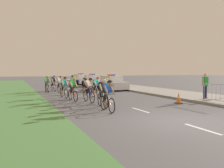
% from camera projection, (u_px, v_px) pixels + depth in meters
% --- Properties ---
extents(ground_plane, '(160.00, 160.00, 0.00)m').
position_uv_depth(ground_plane, '(177.00, 121.00, 8.67)').
color(ground_plane, '#56565B').
extents(sidewalk_slab, '(4.40, 60.00, 0.12)m').
position_uv_depth(sidewalk_slab, '(140.00, 89.00, 24.16)').
color(sidewalk_slab, gray).
rests_on(sidewalk_slab, ground).
extents(kerb_edge, '(0.16, 60.00, 0.13)m').
position_uv_depth(kerb_edge, '(122.00, 89.00, 23.30)').
color(kerb_edge, '#9E9E99').
rests_on(kerb_edge, ground).
extents(lane_markings_centre, '(0.14, 29.60, 0.01)m').
position_uv_depth(lane_markings_centre, '(83.00, 93.00, 20.33)').
color(lane_markings_centre, white).
rests_on(lane_markings_centre, ground).
extents(cyclist_lead, '(0.42, 1.72, 1.56)m').
position_uv_depth(cyclist_lead, '(107.00, 95.00, 10.72)').
color(cyclist_lead, black).
rests_on(cyclist_lead, ground).
extents(cyclist_second, '(0.43, 1.72, 1.56)m').
position_uv_depth(cyclist_second, '(103.00, 93.00, 11.94)').
color(cyclist_second, black).
rests_on(cyclist_second, ground).
extents(cyclist_third, '(0.45, 1.72, 1.56)m').
position_uv_depth(cyclist_third, '(105.00, 90.00, 13.45)').
color(cyclist_third, black).
rests_on(cyclist_third, ground).
extents(cyclist_fourth, '(0.44, 1.72, 1.56)m').
position_uv_depth(cyclist_fourth, '(89.00, 90.00, 13.98)').
color(cyclist_fourth, black).
rests_on(cyclist_fourth, ground).
extents(cyclist_fifth, '(0.45, 1.72, 1.56)m').
position_uv_depth(cyclist_fifth, '(73.00, 89.00, 14.52)').
color(cyclist_fifth, black).
rests_on(cyclist_fifth, ground).
extents(cyclist_sixth, '(0.45, 1.72, 1.56)m').
position_uv_depth(cyclist_sixth, '(64.00, 87.00, 16.28)').
color(cyclist_sixth, black).
rests_on(cyclist_sixth, ground).
extents(cyclist_seventh, '(0.45, 1.72, 1.56)m').
position_uv_depth(cyclist_seventh, '(96.00, 87.00, 16.41)').
color(cyclist_seventh, black).
rests_on(cyclist_seventh, ground).
extents(cyclist_eighth, '(0.42, 1.72, 1.56)m').
position_uv_depth(cyclist_eighth, '(85.00, 85.00, 19.28)').
color(cyclist_eighth, black).
rests_on(cyclist_eighth, ground).
extents(cyclist_ninth, '(0.43, 1.72, 1.56)m').
position_uv_depth(cyclist_ninth, '(60.00, 84.00, 19.79)').
color(cyclist_ninth, black).
rests_on(cyclist_ninth, ground).
extents(cyclist_tenth, '(0.43, 1.72, 1.56)m').
position_uv_depth(cyclist_tenth, '(47.00, 84.00, 20.71)').
color(cyclist_tenth, black).
rests_on(cyclist_tenth, ground).
extents(cyclist_eleventh, '(0.45, 1.72, 1.56)m').
position_uv_depth(cyclist_eleventh, '(53.00, 83.00, 21.60)').
color(cyclist_eleventh, black).
rests_on(cyclist_eleventh, ground).
extents(cyclist_twelfth, '(0.43, 1.72, 1.56)m').
position_uv_depth(cyclist_twelfth, '(72.00, 82.00, 23.02)').
color(cyclist_twelfth, black).
rests_on(cyclist_twelfth, ground).
extents(police_car_nearest, '(2.28, 4.54, 1.59)m').
position_uv_depth(police_car_nearest, '(111.00, 83.00, 23.16)').
color(police_car_nearest, silver).
rests_on(police_car_nearest, ground).
extents(police_car_second, '(2.27, 4.53, 1.59)m').
position_uv_depth(police_car_second, '(92.00, 81.00, 28.74)').
color(police_car_second, white).
rests_on(police_car_second, ground).
extents(police_car_third, '(2.15, 4.47, 1.59)m').
position_uv_depth(police_car_third, '(81.00, 80.00, 33.50)').
color(police_car_third, white).
rests_on(police_car_third, ground).
extents(crowd_barrier_front, '(0.57, 2.32, 1.07)m').
position_uv_depth(crowd_barrier_front, '(220.00, 94.00, 12.89)').
color(crowd_barrier_front, '#B7BABF').
rests_on(crowd_barrier_front, sidewalk_slab).
extents(traffic_cone_near, '(0.36, 0.36, 0.64)m').
position_uv_depth(traffic_cone_near, '(179.00, 98.00, 13.57)').
color(traffic_cone_near, black).
rests_on(traffic_cone_near, ground).
extents(spectator_closest, '(0.53, 0.27, 1.68)m').
position_uv_depth(spectator_closest, '(205.00, 84.00, 14.59)').
color(spectator_closest, '#23284C').
rests_on(spectator_closest, sidewalk_slab).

